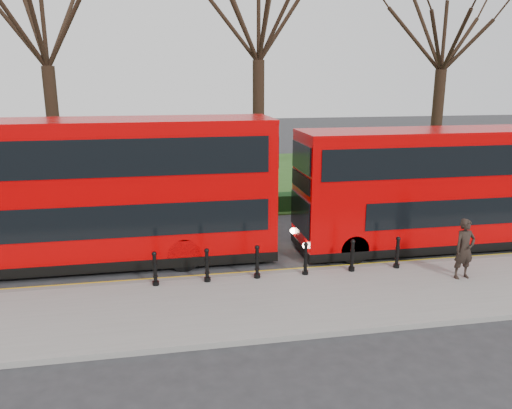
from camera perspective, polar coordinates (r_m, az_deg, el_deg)
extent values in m
plane|color=#28282B|center=(16.87, -0.04, -7.03)|extent=(120.00, 120.00, 0.00)
cube|color=gray|center=(14.14, 2.22, -11.11)|extent=(60.00, 4.00, 0.15)
cube|color=slate|center=(15.93, 0.62, -8.07)|extent=(60.00, 0.25, 0.16)
cube|color=#284918|center=(31.18, -5.07, 3.00)|extent=(60.00, 18.00, 0.06)
cube|color=black|center=(23.15, -3.11, -0.04)|extent=(60.00, 0.90, 0.80)
cube|color=yellow|center=(16.23, 0.42, -7.90)|extent=(60.00, 0.10, 0.01)
cube|color=yellow|center=(16.41, 0.28, -7.64)|extent=(60.00, 0.10, 0.01)
cylinder|color=black|center=(26.11, -22.00, 7.13)|extent=(0.60, 0.60, 6.66)
cylinder|color=black|center=(26.04, 0.28, 8.51)|extent=(0.60, 0.60, 6.98)
cylinder|color=black|center=(29.60, 19.86, 7.95)|extent=(0.60, 0.60, 6.54)
cylinder|color=black|center=(15.13, -11.47, -7.26)|extent=(0.15, 0.15, 1.00)
cylinder|color=black|center=(15.17, -5.62, -6.98)|extent=(0.15, 0.15, 1.00)
cylinder|color=black|center=(15.36, 0.13, -6.63)|extent=(0.15, 0.15, 1.00)
cylinder|color=black|center=(15.70, 5.68, -6.23)|extent=(0.15, 0.15, 1.00)
cylinder|color=black|center=(16.17, 10.94, -5.80)|extent=(0.15, 0.15, 1.00)
cylinder|color=black|center=(16.78, 15.85, -5.35)|extent=(0.15, 0.15, 1.00)
cube|color=#BB0001|center=(17.25, -18.52, 1.77)|extent=(12.10, 2.75, 4.45)
cube|color=black|center=(17.86, -17.94, -5.39)|extent=(12.12, 2.77, 0.33)
cube|color=black|center=(16.00, -15.82, -1.92)|extent=(9.68, 0.04, 1.04)
cube|color=black|center=(15.70, -19.52, 4.90)|extent=(11.44, 0.04, 1.15)
cylinder|color=black|center=(16.49, -8.19, -5.65)|extent=(1.10, 0.33, 1.10)
cylinder|color=black|center=(18.78, -8.52, -3.15)|extent=(1.10, 0.33, 1.10)
cube|color=#BB0001|center=(19.43, 20.85, 2.13)|extent=(10.89, 2.47, 4.01)
cube|color=black|center=(19.94, 20.33, -3.64)|extent=(10.91, 2.49, 0.30)
cube|color=black|center=(19.01, 24.62, -0.72)|extent=(8.71, 0.04, 0.94)
cube|color=black|center=(18.22, 23.16, 4.56)|extent=(10.29, 0.04, 1.04)
cube|color=black|center=(17.19, 5.16, 2.62)|extent=(0.06, 2.18, 0.54)
cylinder|color=black|center=(17.28, 11.11, -5.03)|extent=(0.99, 0.30, 0.99)
cylinder|color=black|center=(19.21, 8.75, -2.93)|extent=(0.99, 0.30, 0.99)
cylinder|color=black|center=(22.19, 24.90, -1.77)|extent=(0.99, 0.30, 0.99)
imported|color=black|center=(16.48, 22.73, -4.70)|extent=(0.73, 0.52, 1.87)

